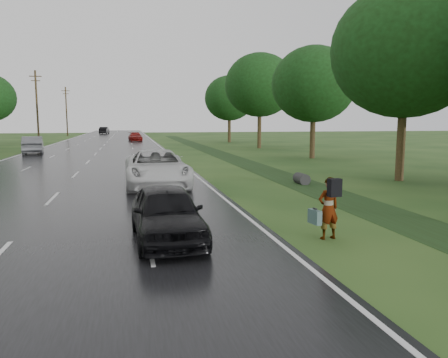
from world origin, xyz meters
TOP-DOWN VIEW (x-y plane):
  - road at (0.00, 45.00)m, footprint 14.00×180.00m
  - edge_stripe_east at (6.75, 45.00)m, footprint 0.12×180.00m
  - edge_stripe_west at (-6.75, 45.00)m, footprint 0.12×180.00m
  - center_line at (0.00, 45.00)m, footprint 0.12×180.00m
  - drainage_ditch at (11.50, 18.71)m, footprint 2.20×120.00m
  - utility_pole_far at (-9.20, 55.00)m, footprint 1.60×0.26m
  - utility_pole_distant at (-9.20, 85.00)m, footprint 1.60×0.26m
  - tree_east_b at (17.00, 10.00)m, footprint 7.60×7.60m
  - tree_east_c at (18.20, 24.00)m, footprint 7.00×7.00m
  - tree_east_d at (17.80, 38.00)m, footprint 8.00×8.00m
  - tree_east_f at (17.50, 52.00)m, footprint 7.20×7.20m
  - pedestrian at (8.18, 0.15)m, footprint 0.81×0.64m
  - white_pickup at (4.32, 10.39)m, footprint 2.94×6.28m
  - dark_sedan at (3.97, 0.83)m, footprint 1.89×4.32m
  - silver_sedan at (-5.80, 33.88)m, footprint 2.48×5.19m
  - far_car_red at (4.10, 58.09)m, footprint 2.22×4.77m
  - far_car_dark at (-2.46, 97.07)m, footprint 2.27×5.14m

SIDE VIEW (x-z plane):
  - road at x=0.00m, z-range 0.00..0.04m
  - drainage_ditch at x=11.50m, z-range -0.24..0.32m
  - edge_stripe_east at x=6.75m, z-range 0.04..0.05m
  - edge_stripe_west at x=-6.75m, z-range 0.04..0.05m
  - center_line at x=0.00m, z-range 0.04..0.05m
  - far_car_red at x=4.10m, z-range 0.04..1.39m
  - dark_sedan at x=3.97m, z-range 0.04..1.49m
  - far_car_dark at x=-2.46m, z-range 0.04..1.68m
  - silver_sedan at x=-5.80m, z-range 0.04..1.68m
  - pedestrian at x=8.18m, z-range 0.03..1.70m
  - white_pickup at x=4.32m, z-range 0.04..1.78m
  - utility_pole_far at x=-9.20m, z-range 0.20..10.20m
  - utility_pole_distant at x=-9.20m, z-range 0.20..10.20m
  - tree_east_c at x=18.20m, z-range 1.49..10.78m
  - tree_east_f at x=17.50m, z-range 1.56..11.18m
  - tree_east_b at x=17.00m, z-range 1.63..11.74m
  - tree_east_d at x=17.80m, z-range 1.77..12.53m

